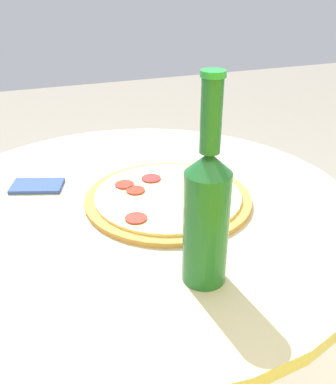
% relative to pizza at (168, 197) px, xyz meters
% --- Properties ---
extents(table, '(0.90, 0.90, 0.71)m').
position_rel_pizza_xyz_m(table, '(0.06, -0.02, -0.20)').
color(table, '#B2A893').
rests_on(table, ground_plane).
extents(pizza, '(0.34, 0.34, 0.02)m').
position_rel_pizza_xyz_m(pizza, '(0.00, 0.00, 0.00)').
color(pizza, '#B77F3D').
rests_on(pizza, table).
extents(beer_bottle, '(0.07, 0.07, 0.31)m').
position_rel_pizza_xyz_m(beer_bottle, '(0.04, 0.25, 0.11)').
color(beer_bottle, '#195628').
rests_on(beer_bottle, table).
extents(napkin, '(0.12, 0.10, 0.01)m').
position_rel_pizza_xyz_m(napkin, '(0.24, -0.16, -0.00)').
color(napkin, '#334C99').
rests_on(napkin, table).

